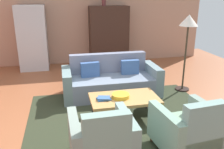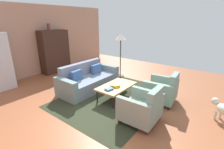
{
  "view_description": "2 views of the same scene",
  "coord_description": "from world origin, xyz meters",
  "px_view_note": "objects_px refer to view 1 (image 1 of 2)",
  "views": [
    {
      "loc": [
        -0.48,
        -3.72,
        2.13
      ],
      "look_at": [
        0.44,
        0.54,
        0.67
      ],
      "focal_mm": 38.56,
      "sensor_mm": 36.0,
      "label": 1
    },
    {
      "loc": [
        -2.99,
        -2.53,
        2.24
      ],
      "look_at": [
        0.77,
        0.36,
        0.62
      ],
      "focal_mm": 26.09,
      "sensor_mm": 36.0,
      "label": 2
    }
  ],
  "objects_px": {
    "coffee_table": "(124,99)",
    "vase_tall": "(104,1)",
    "armchair_right": "(189,131)",
    "armchair_left": "(102,142)",
    "floor_lamp": "(188,28)",
    "couch": "(110,81)",
    "cabinet": "(109,35)",
    "book_stack": "(104,98)",
    "refrigerator": "(33,38)",
    "fruit_bowl": "(121,96)"
  },
  "relations": [
    {
      "from": "coffee_table",
      "to": "armchair_right",
      "type": "height_order",
      "value": "armchair_right"
    },
    {
      "from": "coffee_table",
      "to": "vase_tall",
      "type": "relative_size",
      "value": 4.5
    },
    {
      "from": "vase_tall",
      "to": "refrigerator",
      "type": "bearing_deg",
      "value": -177.32
    },
    {
      "from": "fruit_bowl",
      "to": "vase_tall",
      "type": "bearing_deg",
      "value": 84.06
    },
    {
      "from": "vase_tall",
      "to": "armchair_right",
      "type": "bearing_deg",
      "value": -86.5
    },
    {
      "from": "cabinet",
      "to": "refrigerator",
      "type": "height_order",
      "value": "refrigerator"
    },
    {
      "from": "refrigerator",
      "to": "floor_lamp",
      "type": "height_order",
      "value": "refrigerator"
    },
    {
      "from": "coffee_table",
      "to": "vase_tall",
      "type": "xyz_separation_m",
      "value": [
        0.31,
        3.64,
        1.56
      ]
    },
    {
      "from": "armchair_left",
      "to": "couch",
      "type": "bearing_deg",
      "value": 74.44
    },
    {
      "from": "couch",
      "to": "book_stack",
      "type": "xyz_separation_m",
      "value": [
        -0.37,
        -1.2,
        0.14
      ]
    },
    {
      "from": "armchair_left",
      "to": "refrigerator",
      "type": "relative_size",
      "value": 0.48
    },
    {
      "from": "couch",
      "to": "refrigerator",
      "type": "bearing_deg",
      "value": -52.57
    },
    {
      "from": "couch",
      "to": "armchair_left",
      "type": "height_order",
      "value": "armchair_left"
    },
    {
      "from": "armchair_left",
      "to": "floor_lamp",
      "type": "relative_size",
      "value": 0.51
    },
    {
      "from": "cabinet",
      "to": "floor_lamp",
      "type": "distance_m",
      "value": 2.94
    },
    {
      "from": "fruit_bowl",
      "to": "cabinet",
      "type": "relative_size",
      "value": 0.17
    },
    {
      "from": "armchair_right",
      "to": "vase_tall",
      "type": "distance_m",
      "value": 5.07
    },
    {
      "from": "armchair_right",
      "to": "book_stack",
      "type": "xyz_separation_m",
      "value": [
        -0.98,
        1.15,
        0.08
      ]
    },
    {
      "from": "armchair_left",
      "to": "armchair_right",
      "type": "height_order",
      "value": "same"
    },
    {
      "from": "armchair_right",
      "to": "floor_lamp",
      "type": "distance_m",
      "value": 2.69
    },
    {
      "from": "fruit_bowl",
      "to": "armchair_left",
      "type": "bearing_deg",
      "value": -114.49
    },
    {
      "from": "vase_tall",
      "to": "floor_lamp",
      "type": "distance_m",
      "value": 2.99
    },
    {
      "from": "fruit_bowl",
      "to": "cabinet",
      "type": "distance_m",
      "value": 3.72
    },
    {
      "from": "armchair_left",
      "to": "vase_tall",
      "type": "bearing_deg",
      "value": 77.98
    },
    {
      "from": "book_stack",
      "to": "refrigerator",
      "type": "height_order",
      "value": "refrigerator"
    },
    {
      "from": "coffee_table",
      "to": "refrigerator",
      "type": "bearing_deg",
      "value": 117.16
    },
    {
      "from": "couch",
      "to": "fruit_bowl",
      "type": "relative_size",
      "value": 6.81
    },
    {
      "from": "book_stack",
      "to": "floor_lamp",
      "type": "relative_size",
      "value": 0.14
    },
    {
      "from": "coffee_table",
      "to": "fruit_bowl",
      "type": "xyz_separation_m",
      "value": [
        -0.07,
        -0.0,
        0.07
      ]
    },
    {
      "from": "book_stack",
      "to": "vase_tall",
      "type": "distance_m",
      "value": 4.02
    },
    {
      "from": "couch",
      "to": "cabinet",
      "type": "xyz_separation_m",
      "value": [
        0.46,
        2.46,
        0.61
      ]
    },
    {
      "from": "armchair_left",
      "to": "cabinet",
      "type": "relative_size",
      "value": 0.49
    },
    {
      "from": "couch",
      "to": "cabinet",
      "type": "relative_size",
      "value": 1.17
    },
    {
      "from": "vase_tall",
      "to": "floor_lamp",
      "type": "relative_size",
      "value": 0.16
    },
    {
      "from": "couch",
      "to": "coffee_table",
      "type": "bearing_deg",
      "value": 89.81
    },
    {
      "from": "book_stack",
      "to": "vase_tall",
      "type": "height_order",
      "value": "vase_tall"
    },
    {
      "from": "coffee_table",
      "to": "armchair_right",
      "type": "xyz_separation_m",
      "value": [
        0.61,
        -1.17,
        -0.03
      ]
    },
    {
      "from": "book_stack",
      "to": "cabinet",
      "type": "xyz_separation_m",
      "value": [
        0.83,
        3.67,
        0.47
      ]
    },
    {
      "from": "book_stack",
      "to": "floor_lamp",
      "type": "height_order",
      "value": "floor_lamp"
    },
    {
      "from": "armchair_right",
      "to": "cabinet",
      "type": "relative_size",
      "value": 0.49
    },
    {
      "from": "armchair_left",
      "to": "armchair_right",
      "type": "bearing_deg",
      "value": -1.28
    },
    {
      "from": "armchair_left",
      "to": "floor_lamp",
      "type": "bearing_deg",
      "value": 42.61
    },
    {
      "from": "floor_lamp",
      "to": "armchair_right",
      "type": "bearing_deg",
      "value": -116.19
    },
    {
      "from": "couch",
      "to": "cabinet",
      "type": "height_order",
      "value": "cabinet"
    },
    {
      "from": "coffee_table",
      "to": "book_stack",
      "type": "xyz_separation_m",
      "value": [
        -0.37,
        -0.02,
        0.06
      ]
    },
    {
      "from": "armchair_right",
      "to": "book_stack",
      "type": "bearing_deg",
      "value": 124.79
    },
    {
      "from": "armchair_right",
      "to": "couch",
      "type": "bearing_deg",
      "value": 98.85
    },
    {
      "from": "couch",
      "to": "fruit_bowl",
      "type": "height_order",
      "value": "couch"
    },
    {
      "from": "couch",
      "to": "book_stack",
      "type": "distance_m",
      "value": 1.27
    },
    {
      "from": "book_stack",
      "to": "armchair_right",
      "type": "bearing_deg",
      "value": -49.59
    }
  ]
}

